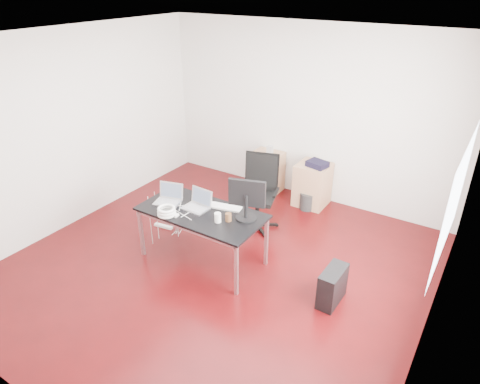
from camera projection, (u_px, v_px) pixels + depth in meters
The scene contains 18 objects.
room_shell at pixel (217, 168), 4.90m from camera, with size 5.00×5.00×5.00m.
desk at pixel (202, 215), 5.39m from camera, with size 1.60×0.80×0.73m.
office_chair at pixel (259, 188), 6.22m from camera, with size 0.59×0.61×1.08m.
filing_cabinet_left at pixel (266, 173), 7.33m from camera, with size 0.50×0.50×0.70m, color #A97854.
filing_cabinet_right at pixel (312, 184), 6.92m from camera, with size 0.50×0.50×0.70m, color #A97854.
pc_tower at pixel (332, 286), 4.87m from camera, with size 0.20×0.45×0.44m, color black.
wastebasket at pixel (307, 201), 6.86m from camera, with size 0.24×0.24×0.28m, color black.
power_strip at pixel (164, 226), 6.41m from camera, with size 0.30×0.06×0.04m, color white.
laptop_left at pixel (169, 198), 5.58m from camera, with size 0.39×0.33×0.23m.
laptop_right at pixel (198, 204), 5.43m from camera, with size 0.35×0.27×0.23m.
monitor at pixel (247, 197), 5.10m from camera, with size 0.44×0.26×0.51m.
keyboard at pixel (224, 207), 5.45m from camera, with size 0.44×0.14×0.02m, color white.
cup_white at pixel (218, 218), 5.12m from camera, with size 0.08×0.08×0.12m, color white.
cup_brown at pixel (228, 217), 5.14m from camera, with size 0.08×0.08×0.10m, color brown.
cable_coil at pixel (167, 211), 5.27m from camera, with size 0.24×0.24×0.11m.
power_adapter at pixel (175, 215), 5.26m from camera, with size 0.07×0.07×0.03m, color white.
speaker at pixel (270, 151), 7.04m from camera, with size 0.09×0.08×0.18m, color #9E9E9E.
navy_garment at pixel (317, 164), 6.67m from camera, with size 0.30×0.24×0.09m, color black.
Camera 1 is at (2.68, -3.64, 3.39)m, focal length 32.00 mm.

